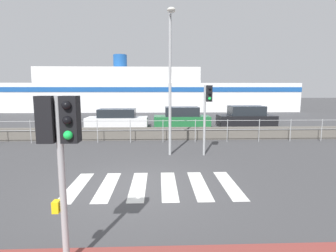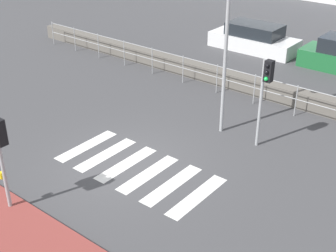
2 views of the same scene
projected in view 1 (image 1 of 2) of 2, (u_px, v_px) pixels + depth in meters
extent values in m
plane|color=#424244|center=(138.00, 186.00, 7.71)|extent=(160.00, 160.00, 0.00)
cube|color=silver|center=(77.00, 187.00, 7.64)|extent=(0.45, 2.40, 0.01)
cube|color=silver|center=(108.00, 186.00, 7.68)|extent=(0.45, 2.40, 0.01)
cube|color=silver|center=(138.00, 186.00, 7.71)|extent=(0.45, 2.40, 0.01)
cube|color=silver|center=(169.00, 185.00, 7.74)|extent=(0.45, 2.40, 0.01)
cube|color=silver|center=(199.00, 185.00, 7.78)|extent=(0.45, 2.40, 0.01)
cube|color=silver|center=(229.00, 185.00, 7.81)|extent=(0.45, 2.40, 0.01)
cube|color=#605B54|center=(147.00, 134.00, 14.85)|extent=(25.08, 0.55, 0.67)
cylinder|color=#9EA0A3|center=(147.00, 121.00, 13.86)|extent=(22.57, 0.03, 0.03)
cylinder|color=#9EA0A3|center=(147.00, 130.00, 13.93)|extent=(22.57, 0.03, 0.03)
cylinder|color=#9EA0A3|center=(31.00, 132.00, 13.71)|extent=(0.04, 0.04, 1.23)
cylinder|color=#9EA0A3|center=(64.00, 132.00, 13.78)|extent=(0.04, 0.04, 1.23)
cylinder|color=#9EA0A3|center=(97.00, 131.00, 13.84)|extent=(0.04, 0.04, 1.23)
cylinder|color=#9EA0A3|center=(130.00, 131.00, 13.91)|extent=(0.04, 0.04, 1.23)
cylinder|color=#9EA0A3|center=(163.00, 131.00, 13.97)|extent=(0.04, 0.04, 1.23)
cylinder|color=#9EA0A3|center=(195.00, 131.00, 14.04)|extent=(0.04, 0.04, 1.23)
cylinder|color=#9EA0A3|center=(227.00, 131.00, 14.10)|extent=(0.04, 0.04, 1.23)
cylinder|color=#9EA0A3|center=(259.00, 131.00, 14.17)|extent=(0.04, 0.04, 1.23)
cylinder|color=#9EA0A3|center=(291.00, 130.00, 14.23)|extent=(0.04, 0.04, 1.23)
cylinder|color=#9EA0A3|center=(322.00, 130.00, 14.30)|extent=(0.04, 0.04, 1.23)
cylinder|color=#9EA0A3|center=(63.00, 187.00, 3.95)|extent=(0.10, 0.10, 2.73)
cube|color=black|center=(47.00, 119.00, 3.80)|extent=(0.24, 0.24, 0.68)
sphere|color=black|center=(50.00, 104.00, 3.91)|extent=(0.13, 0.13, 0.13)
sphere|color=black|center=(51.00, 118.00, 3.94)|extent=(0.13, 0.13, 0.13)
sphere|color=#19D84C|center=(52.00, 132.00, 3.97)|extent=(0.13, 0.13, 0.13)
cube|color=black|center=(70.00, 119.00, 3.81)|extent=(0.24, 0.24, 0.68)
sphere|color=black|center=(66.00, 105.00, 3.64)|extent=(0.13, 0.13, 0.13)
sphere|color=black|center=(67.00, 120.00, 3.67)|extent=(0.13, 0.13, 0.13)
sphere|color=#19D84C|center=(68.00, 135.00, 3.70)|extent=(0.13, 0.13, 0.13)
cube|color=yellow|center=(56.00, 207.00, 3.99)|extent=(0.10, 0.14, 0.18)
cylinder|color=#9EA0A3|center=(205.00, 121.00, 11.13)|extent=(0.10, 0.10, 2.99)
cube|color=black|center=(209.00, 93.00, 10.97)|extent=(0.24, 0.24, 0.68)
sphere|color=black|center=(210.00, 88.00, 10.81)|extent=(0.13, 0.13, 0.13)
sphere|color=black|center=(210.00, 94.00, 10.84)|extent=(0.13, 0.13, 0.13)
sphere|color=#19D84C|center=(210.00, 99.00, 10.87)|extent=(0.13, 0.13, 0.13)
cylinder|color=#9EA0A3|center=(170.00, 86.00, 10.98)|extent=(0.12, 0.12, 5.92)
cylinder|color=#9EA0A3|center=(171.00, 13.00, 10.11)|extent=(0.07, 0.97, 0.07)
ellipsoid|color=silver|center=(171.00, 10.00, 9.64)|extent=(0.32, 0.42, 0.19)
cube|color=white|center=(154.00, 97.00, 35.73)|extent=(36.89, 7.72, 3.61)
cube|color=white|center=(120.00, 76.00, 35.18)|extent=(20.66, 6.17, 1.99)
cube|color=#194C99|center=(153.00, 89.00, 31.75)|extent=(36.89, 0.08, 0.58)
cylinder|color=#194C99|center=(120.00, 62.00, 34.91)|extent=(1.80, 1.80, 1.80)
cube|color=silver|center=(117.00, 122.00, 19.72)|extent=(4.53, 1.79, 0.75)
cube|color=#1E2328|center=(117.00, 113.00, 19.62)|extent=(2.72, 1.58, 0.62)
cube|color=#1E6633|center=(182.00, 121.00, 19.90)|extent=(4.19, 1.74, 0.83)
cube|color=#1E2328|center=(182.00, 111.00, 19.79)|extent=(2.51, 1.53, 0.68)
cube|color=black|center=(246.00, 121.00, 20.08)|extent=(4.26, 1.84, 0.87)
cube|color=#1E2328|center=(246.00, 111.00, 19.97)|extent=(2.56, 1.62, 0.71)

